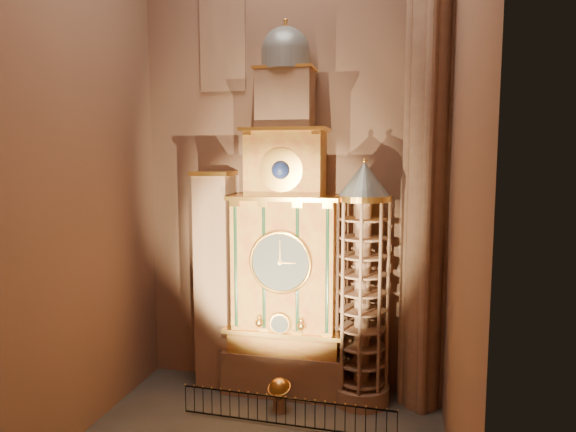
% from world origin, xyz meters
% --- Properties ---
extents(wall_back, '(22.00, 0.00, 22.00)m').
position_xyz_m(wall_back, '(0.00, 6.00, 11.00)').
color(wall_back, brown).
rests_on(wall_back, floor).
extents(wall_left, '(0.00, 22.00, 22.00)m').
position_xyz_m(wall_left, '(-7.00, 0.00, 11.00)').
color(wall_left, brown).
rests_on(wall_left, floor).
extents(wall_right, '(0.00, 22.00, 22.00)m').
position_xyz_m(wall_right, '(7.00, 0.00, 11.00)').
color(wall_right, brown).
rests_on(wall_right, floor).
extents(astronomical_clock, '(5.60, 2.41, 16.70)m').
position_xyz_m(astronomical_clock, '(0.00, 4.96, 6.68)').
color(astronomical_clock, '#8C634C').
rests_on(astronomical_clock, floor).
extents(portrait_tower, '(1.80, 1.60, 10.20)m').
position_xyz_m(portrait_tower, '(-3.40, 4.98, 5.15)').
color(portrait_tower, '#8C634C').
rests_on(portrait_tower, floor).
extents(stair_turret, '(2.50, 2.50, 10.80)m').
position_xyz_m(stair_turret, '(3.50, 4.70, 5.27)').
color(stair_turret, '#8C634C').
rests_on(stair_turret, floor).
extents(gothic_pier, '(2.04, 2.04, 22.00)m').
position_xyz_m(gothic_pier, '(6.10, 5.00, 11.00)').
color(gothic_pier, '#8C634C').
rests_on(gothic_pier, floor).
extents(stained_glass_window, '(2.20, 0.14, 5.20)m').
position_xyz_m(stained_glass_window, '(-3.20, 5.92, 16.50)').
color(stained_glass_window, navy).
rests_on(stained_glass_window, wall_back).
extents(celestial_globe, '(1.27, 1.23, 1.48)m').
position_xyz_m(celestial_globe, '(0.17, 3.02, 0.89)').
color(celestial_globe, '#8C634C').
rests_on(celestial_globe, floor).
extents(iron_railing, '(8.80, 0.36, 1.19)m').
position_xyz_m(iron_railing, '(0.73, 1.82, 0.64)').
color(iron_railing, black).
rests_on(iron_railing, floor).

